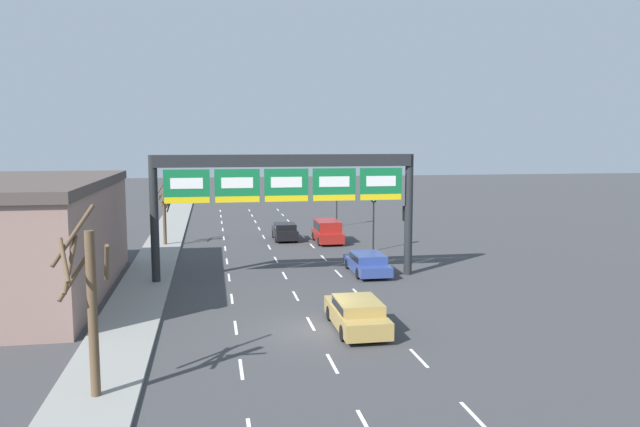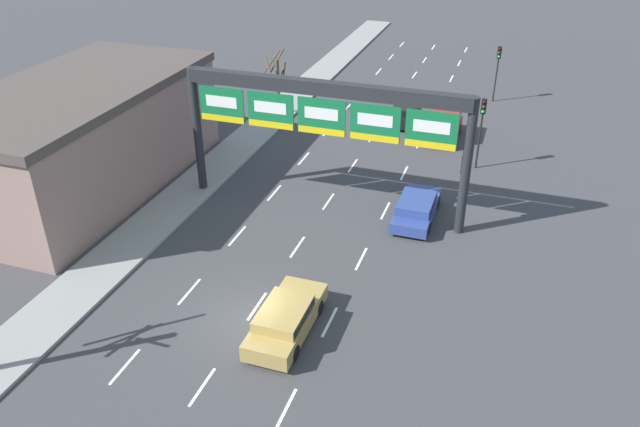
# 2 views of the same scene
# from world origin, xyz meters

# --- Properties ---
(ground_plane) EXTENTS (220.00, 220.00, 0.00)m
(ground_plane) POSITION_xyz_m (0.00, 0.00, 0.00)
(ground_plane) COLOR #3D3D3F
(sidewalk_left) EXTENTS (2.80, 110.00, 0.15)m
(sidewalk_left) POSITION_xyz_m (-8.00, 0.00, 0.07)
(sidewalk_left) COLOR gray
(sidewalk_left) RESTS_ON ground_plane
(lane_dashes) EXTENTS (6.72, 67.00, 0.01)m
(lane_dashes) POSITION_xyz_m (-0.00, 13.50, 0.01)
(lane_dashes) COLOR white
(lane_dashes) RESTS_ON ground_plane
(sign_gantry) EXTENTS (15.28, 0.70, 7.27)m
(sign_gantry) POSITION_xyz_m (0.00, 10.03, 5.72)
(sign_gantry) COLOR #232628
(sign_gantry) RESTS_ON ground_plane
(building_near) EXTENTS (8.69, 17.11, 6.10)m
(building_near) POSITION_xyz_m (-14.06, 8.50, 3.06)
(building_near) COLOR gray
(building_near) RESTS_ON ground_plane
(suv_red) EXTENTS (1.94, 4.36, 1.78)m
(suv_red) POSITION_xyz_m (4.74, 22.34, 0.99)
(suv_red) COLOR maroon
(suv_red) RESTS_ON ground_plane
(car_blue) EXTENTS (1.97, 4.87, 1.28)m
(car_blue) POSITION_xyz_m (5.03, 10.69, 0.69)
(car_blue) COLOR navy
(car_blue) RESTS_ON ground_plane
(car_gold) EXTENTS (1.97, 4.90, 1.37)m
(car_gold) POSITION_xyz_m (1.81, -0.19, 0.74)
(car_gold) COLOR #A88947
(car_gold) RESTS_ON ground_plane
(car_black) EXTENTS (1.80, 4.00, 1.38)m
(car_black) POSITION_xyz_m (1.57, 24.21, 0.74)
(car_black) COLOR black
(car_black) RESTS_ON ground_plane
(traffic_light_near_gantry) EXTENTS (0.30, 0.35, 4.14)m
(traffic_light_near_gantry) POSITION_xyz_m (7.28, 10.31, 2.98)
(traffic_light_near_gantry) COLOR black
(traffic_light_near_gantry) RESTS_ON ground_plane
(traffic_light_mid_block) EXTENTS (0.30, 0.35, 4.49)m
(traffic_light_mid_block) POSITION_xyz_m (7.37, 18.15, 3.21)
(traffic_light_mid_block) COLOR black
(traffic_light_mid_block) RESTS_ON ground_plane
(traffic_light_far_end) EXTENTS (0.30, 0.35, 4.36)m
(traffic_light_far_end) POSITION_xyz_m (7.26, 31.15, 3.12)
(traffic_light_far_end) COLOR black
(traffic_light_far_end) RESTS_ON ground_plane
(tree_bare_closest) EXTENTS (1.82, 2.18, 5.92)m
(tree_bare_closest) POSITION_xyz_m (-8.02, -5.80, 3.23)
(tree_bare_closest) COLOR brown
(tree_bare_closest) RESTS_ON sidewalk_left
(tree_bare_second) EXTENTS (1.86, 2.10, 4.71)m
(tree_bare_second) POSITION_xyz_m (-7.85, 22.93, 2.66)
(tree_bare_second) COLOR brown
(tree_bare_second) RESTS_ON sidewalk_left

